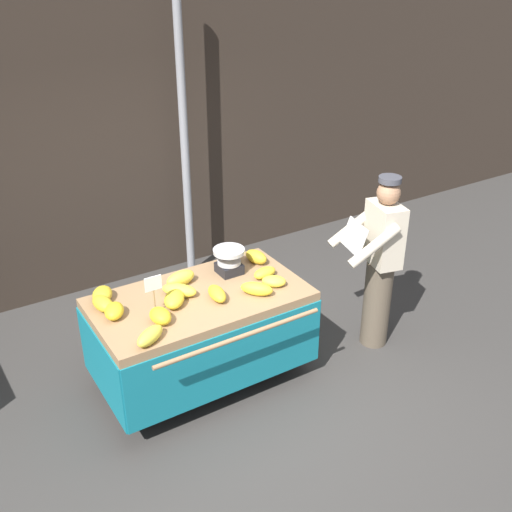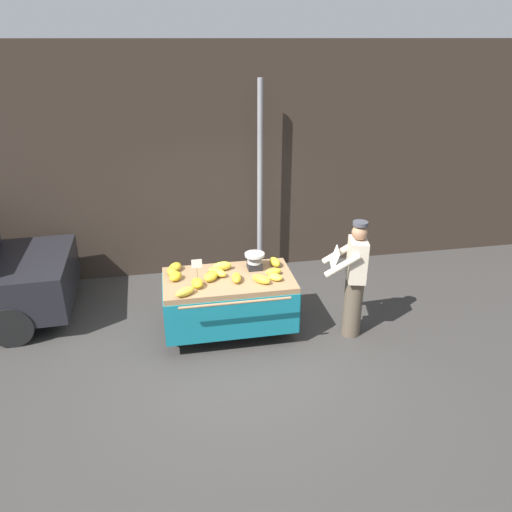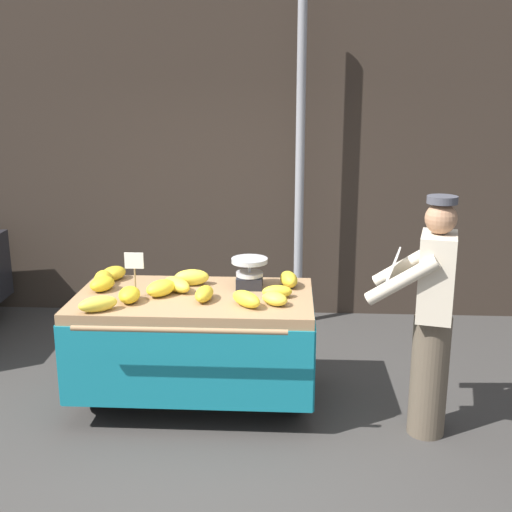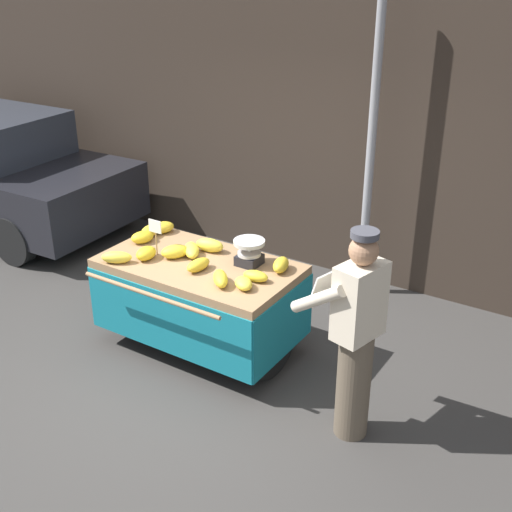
# 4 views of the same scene
# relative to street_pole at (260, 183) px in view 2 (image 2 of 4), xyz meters

# --- Properties ---
(ground_plane) EXTENTS (60.00, 60.00, 0.00)m
(ground_plane) POSITION_rel_street_pole_xyz_m (-0.75, -2.37, -1.67)
(ground_plane) COLOR #383533
(back_wall) EXTENTS (16.00, 0.24, 3.88)m
(back_wall) POSITION_rel_street_pole_xyz_m (-0.75, 0.43, 0.28)
(back_wall) COLOR #332821
(back_wall) RESTS_ON ground
(street_pole) EXTENTS (0.09, 0.09, 3.33)m
(street_pole) POSITION_rel_street_pole_xyz_m (0.00, 0.00, 0.00)
(street_pole) COLOR gray
(street_pole) RESTS_ON ground
(banana_cart) EXTENTS (1.80, 1.19, 0.89)m
(banana_cart) POSITION_rel_street_pole_xyz_m (-0.80, -1.85, -1.01)
(banana_cart) COLOR #93704C
(banana_cart) RESTS_ON ground
(weighing_scale) EXTENTS (0.28, 0.28, 0.24)m
(weighing_scale) POSITION_rel_street_pole_xyz_m (-0.40, -1.63, -0.65)
(weighing_scale) COLOR black
(weighing_scale) RESTS_ON banana_cart
(price_sign) EXTENTS (0.14, 0.01, 0.34)m
(price_sign) POSITION_rel_street_pole_xyz_m (-1.23, -1.92, -0.52)
(price_sign) COLOR #997A51
(price_sign) RESTS_ON banana_cart
(banana_bunch_0) EXTENTS (0.29, 0.17, 0.13)m
(banana_bunch_0) POSITION_rel_street_pole_xyz_m (-0.85, -1.60, -0.71)
(banana_bunch_0) COLOR yellow
(banana_bunch_0) RESTS_ON banana_cart
(banana_bunch_1) EXTENTS (0.29, 0.24, 0.11)m
(banana_bunch_1) POSITION_rel_street_pole_xyz_m (-1.41, -2.24, -0.72)
(banana_bunch_1) COLOR yellow
(banana_bunch_1) RESTS_ON banana_cart
(banana_bunch_2) EXTENTS (0.28, 0.30, 0.12)m
(banana_bunch_2) POSITION_rel_street_pole_xyz_m (-1.04, -1.88, -0.71)
(banana_bunch_2) COLOR yellow
(banana_bunch_2) RESTS_ON banana_cart
(banana_bunch_3) EXTENTS (0.23, 0.26, 0.11)m
(banana_bunch_3) POSITION_rel_street_pole_xyz_m (-1.51, -1.78, -0.71)
(banana_bunch_3) COLOR gold
(banana_bunch_3) RESTS_ON banana_cart
(banana_bunch_4) EXTENTS (0.15, 0.27, 0.11)m
(banana_bunch_4) POSITION_rel_street_pole_xyz_m (-0.71, -1.97, -0.72)
(banana_bunch_4) COLOR gold
(banana_bunch_4) RESTS_ON banana_cart
(banana_bunch_5) EXTENTS (0.25, 0.24, 0.09)m
(banana_bunch_5) POSITION_rel_street_pole_xyz_m (-0.19, -2.04, -0.72)
(banana_bunch_5) COLOR yellow
(banana_bunch_5) RESTS_ON banana_cart
(banana_bunch_6) EXTENTS (0.25, 0.28, 0.11)m
(banana_bunch_6) POSITION_rel_street_pole_xyz_m (-1.51, -1.49, -0.72)
(banana_bunch_6) COLOR gold
(banana_bunch_6) RESTS_ON banana_cart
(banana_bunch_7) EXTENTS (0.17, 0.23, 0.12)m
(banana_bunch_7) POSITION_rel_street_pole_xyz_m (-1.24, -2.04, -0.71)
(banana_bunch_7) COLOR gold
(banana_bunch_7) RESTS_ON banana_cart
(banana_bunch_8) EXTENTS (0.27, 0.28, 0.11)m
(banana_bunch_8) POSITION_rel_street_pole_xyz_m (-0.39, -2.08, -0.71)
(banana_bunch_8) COLOR yellow
(banana_bunch_8) RESTS_ON banana_cart
(banana_bunch_9) EXTENTS (0.24, 0.15, 0.09)m
(banana_bunch_9) POSITION_rel_street_pole_xyz_m (-0.18, -1.87, -0.72)
(banana_bunch_9) COLOR yellow
(banana_bunch_9) RESTS_ON banana_cart
(banana_bunch_10) EXTENTS (0.18, 0.26, 0.12)m
(banana_bunch_10) POSITION_rel_street_pole_xyz_m (-0.09, -1.60, -0.71)
(banana_bunch_10) COLOR gold
(banana_bunch_10) RESTS_ON banana_cart
(banana_bunch_11) EXTENTS (0.30, 0.31, 0.11)m
(banana_bunch_11) POSITION_rel_street_pole_xyz_m (-0.94, -1.76, -0.72)
(banana_bunch_11) COLOR yellow
(banana_bunch_11) RESTS_ON banana_cart
(banana_bunch_12) EXTENTS (0.18, 0.27, 0.11)m
(banana_bunch_12) POSITION_rel_street_pole_xyz_m (-1.55, -1.64, -0.71)
(banana_bunch_12) COLOR gold
(banana_bunch_12) RESTS_ON banana_cart
(vendor_person) EXTENTS (0.66, 0.61, 1.71)m
(vendor_person) POSITION_rel_street_pole_xyz_m (0.89, -2.18, -0.79)
(vendor_person) COLOR brown
(vendor_person) RESTS_ON ground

